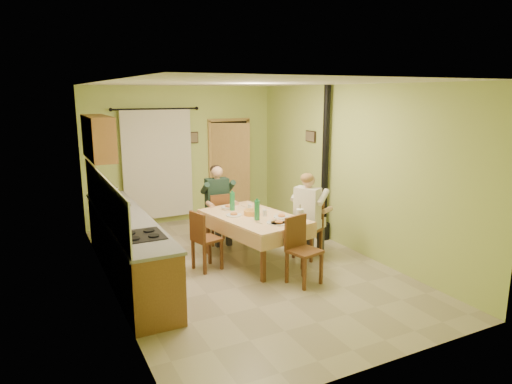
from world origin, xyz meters
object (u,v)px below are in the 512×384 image
chair_far (218,228)px  stove_flue (324,185)px  chair_near (303,264)px  chair_left (206,251)px  man_far (218,195)px  man_right (308,205)px  dining_table (254,238)px  chair_right (308,240)px

chair_far → stove_flue: (1.83, -0.64, 0.74)m
chair_near → chair_left: 1.52m
chair_far → man_far: 0.59m
man_right → dining_table: bearing=47.0°
chair_far → stove_flue: stove_flue is taller
chair_far → chair_right: size_ratio=0.99×
dining_table → stove_flue: size_ratio=0.69×
chair_far → chair_near: bearing=-76.6°
chair_near → stove_flue: (1.43, 1.55, 0.73)m
dining_table → chair_left: (-0.80, 0.02, -0.09)m
dining_table → man_right: (0.87, -0.24, 0.50)m
stove_flue → chair_near: bearing=-132.7°
chair_near → chair_left: bearing=-60.7°
chair_near → chair_right: (0.64, 0.86, -0.00)m
chair_right → stove_flue: size_ratio=0.34×
chair_far → chair_right: bearing=-48.8°
man_right → chair_far: bearing=10.1°
chair_left → man_right: man_right is taller
chair_left → stove_flue: stove_flue is taller
chair_left → man_far: (0.64, 1.09, 0.59)m
dining_table → chair_right: size_ratio=2.05×
chair_near → man_right: 1.22m
chair_near → chair_right: size_ratio=1.02×
chair_far → chair_near: 2.23m
chair_far → man_far: man_far is taller
chair_right → man_far: size_ratio=0.68×
dining_table → chair_far: (-0.16, 1.10, -0.09)m
man_far → chair_near: bearing=-76.7°
chair_far → chair_right: (1.04, -1.33, 0.00)m
chair_far → chair_near: (0.40, -2.19, 0.00)m
chair_near → stove_flue: size_ratio=0.34×
man_far → stove_flue: stove_flue is taller
dining_table → chair_near: (0.24, -1.10, -0.09)m
chair_left → stove_flue: bearing=85.9°
chair_far → chair_left: size_ratio=1.00×
dining_table → chair_right: chair_right is taller
dining_table → man_far: size_ratio=1.39×
chair_right → chair_left: 1.70m
chair_near → man_right: bearing=-140.1°
chair_far → man_right: size_ratio=0.67×
dining_table → stove_flue: (1.67, 0.45, 0.64)m
man_right → chair_right: bearing=-90.0°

